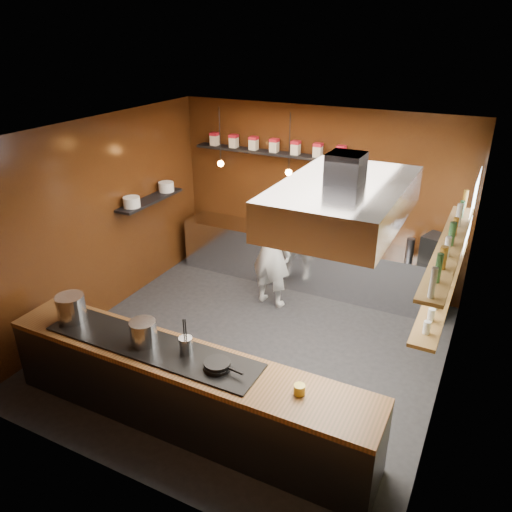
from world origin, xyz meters
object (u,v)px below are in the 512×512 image
Objects in this scene: extractor_hood at (343,201)px; espresso_machine at (438,249)px; stockpot_large at (71,308)px; chef at (271,251)px; stockpot_small at (143,332)px.

espresso_machine is (0.77, 2.53, -1.40)m from extractor_hood.
stockpot_large is (-2.85, -1.20, -1.40)m from extractor_hood.
chef reaches higher than espresso_machine.
chef is at bearing -143.33° from espresso_machine.
stockpot_large is 1.14× the size of stockpot_small.
stockpot_small is 0.16× the size of chef.
espresso_machine reaches higher than stockpot_small.
chef is (-2.36, -0.83, -0.18)m from espresso_machine.
espresso_machine reaches higher than stockpot_large.
espresso_machine is at bearing 73.14° from extractor_hood.
extractor_hood is 2.99m from espresso_machine.
espresso_machine is 0.22× the size of chef.
chef is (0.19, 2.90, -0.16)m from stockpot_small.
espresso_machine is 2.50m from chef.
stockpot_small is (1.06, 0.00, -0.02)m from stockpot_large.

